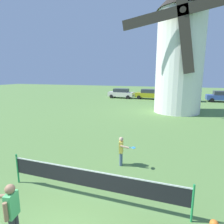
{
  "coord_description": "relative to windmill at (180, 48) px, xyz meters",
  "views": [
    {
      "loc": [
        2.52,
        -2.75,
        3.91
      ],
      "look_at": [
        0.14,
        4.18,
        2.46
      ],
      "focal_mm": 30.58,
      "sensor_mm": 36.0,
      "label": 1
    }
  ],
  "objects": [
    {
      "name": "player_far",
      "position": [
        -2.13,
        -13.32,
        -5.69
      ],
      "size": [
        0.76,
        0.45,
        1.28
      ],
      "color": "slate",
      "rests_on": "ground_plane"
    },
    {
      "name": "parked_car_mustard",
      "position": [
        -4.26,
        9.91,
        -5.6
      ],
      "size": [
        4.31,
        2.06,
        1.56
      ],
      "color": "#999919",
      "rests_on": "ground_plane"
    },
    {
      "name": "parked_car_blue",
      "position": [
        6.13,
        9.96,
        -5.6
      ],
      "size": [
        4.23,
        1.94,
        1.56
      ],
      "color": "#334C99",
      "rests_on": "ground_plane"
    },
    {
      "name": "stray_ball",
      "position": [
        1.11,
        -15.9,
        -6.3
      ],
      "size": [
        0.22,
        0.22,
        0.22
      ],
      "primitive_type": "sphere",
      "color": "orange",
      "rests_on": "ground_plane"
    },
    {
      "name": "parked_car_cream",
      "position": [
        -8.86,
        9.75,
        -5.6
      ],
      "size": [
        4.28,
        2.01,
        1.56
      ],
      "color": "silver",
      "rests_on": "ground_plane"
    },
    {
      "name": "tennis_net",
      "position": [
        -2.38,
        -15.86,
        -5.73
      ],
      "size": [
        5.96,
        0.06,
        1.1
      ],
      "color": "#238E4C",
      "rests_on": "ground_plane"
    },
    {
      "name": "player_near",
      "position": [
        -3.48,
        -17.87,
        -5.58
      ],
      "size": [
        0.85,
        0.49,
        1.47
      ],
      "color": "#333338",
      "rests_on": "ground_plane"
    },
    {
      "name": "parked_car_silver",
      "position": [
        1.2,
        9.4,
        -5.61
      ],
      "size": [
        4.05,
        1.9,
        1.56
      ],
      "color": "silver",
      "rests_on": "ground_plane"
    },
    {
      "name": "windmill",
      "position": [
        0.0,
        0.0,
        0.0
      ],
      "size": [
        10.45,
        5.3,
        14.37
      ],
      "color": "white",
      "rests_on": "ground_plane"
    }
  ]
}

